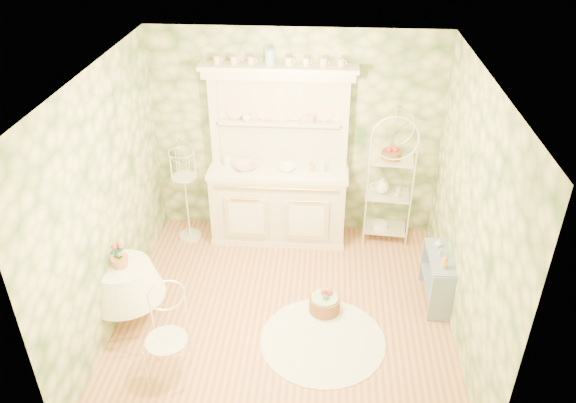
# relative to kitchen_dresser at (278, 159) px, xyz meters

# --- Properties ---
(floor) EXTENTS (3.60, 3.60, 0.00)m
(floor) POSITION_rel_kitchen_dresser_xyz_m (0.20, -1.52, -1.15)
(floor) COLOR tan
(floor) RESTS_ON ground
(ceiling) EXTENTS (3.60, 3.60, 0.00)m
(ceiling) POSITION_rel_kitchen_dresser_xyz_m (0.20, -1.52, 1.56)
(ceiling) COLOR white
(ceiling) RESTS_ON floor
(wall_left) EXTENTS (3.60, 3.60, 0.00)m
(wall_left) POSITION_rel_kitchen_dresser_xyz_m (-1.60, -1.52, 0.21)
(wall_left) COLOR beige
(wall_left) RESTS_ON floor
(wall_right) EXTENTS (3.60, 3.60, 0.00)m
(wall_right) POSITION_rel_kitchen_dresser_xyz_m (2.00, -1.52, 0.21)
(wall_right) COLOR beige
(wall_right) RESTS_ON floor
(wall_back) EXTENTS (3.60, 3.60, 0.00)m
(wall_back) POSITION_rel_kitchen_dresser_xyz_m (0.20, 0.28, 0.21)
(wall_back) COLOR beige
(wall_back) RESTS_ON floor
(wall_front) EXTENTS (3.60, 3.60, 0.00)m
(wall_front) POSITION_rel_kitchen_dresser_xyz_m (0.20, -3.32, 0.21)
(wall_front) COLOR beige
(wall_front) RESTS_ON floor
(kitchen_dresser) EXTENTS (1.87, 0.61, 2.29)m
(kitchen_dresser) POSITION_rel_kitchen_dresser_xyz_m (0.00, 0.00, 0.00)
(kitchen_dresser) COLOR silver
(kitchen_dresser) RESTS_ON floor
(bakers_rack) EXTENTS (0.59, 0.45, 1.79)m
(bakers_rack) POSITION_rel_kitchen_dresser_xyz_m (1.40, 0.10, -0.25)
(bakers_rack) COLOR white
(bakers_rack) RESTS_ON floor
(side_shelf) EXTENTS (0.29, 0.70, 0.59)m
(side_shelf) POSITION_rel_kitchen_dresser_xyz_m (1.88, -1.16, -0.85)
(side_shelf) COLOR #748BAB
(side_shelf) RESTS_ON floor
(round_table) EXTENTS (0.59, 0.59, 0.60)m
(round_table) POSITION_rel_kitchen_dresser_xyz_m (-1.48, -1.72, -0.85)
(round_table) COLOR white
(round_table) RESTS_ON floor
(cafe_chair) EXTENTS (0.60, 0.60, 1.00)m
(cafe_chair) POSITION_rel_kitchen_dresser_xyz_m (-0.83, -2.47, -0.65)
(cafe_chair) COLOR white
(cafe_chair) RESTS_ON floor
(birdcage_stand) EXTENTS (0.36, 0.36, 1.45)m
(birdcage_stand) POSITION_rel_kitchen_dresser_xyz_m (-1.18, -0.11, -0.42)
(birdcage_stand) COLOR white
(birdcage_stand) RESTS_ON floor
(floor_basket) EXTENTS (0.35, 0.35, 0.20)m
(floor_basket) POSITION_rel_kitchen_dresser_xyz_m (0.64, -1.44, -1.05)
(floor_basket) COLOR #915838
(floor_basket) RESTS_ON floor
(lace_rug) EXTENTS (1.72, 1.72, 0.01)m
(lace_rug) POSITION_rel_kitchen_dresser_xyz_m (0.63, -1.91, -1.14)
(lace_rug) COLOR white
(lace_rug) RESTS_ON floor
(bowl_floral) EXTENTS (0.38, 0.38, 0.07)m
(bowl_floral) POSITION_rel_kitchen_dresser_xyz_m (-0.41, -0.03, -0.13)
(bowl_floral) COLOR white
(bowl_floral) RESTS_ON kitchen_dresser
(bowl_white) EXTENTS (0.22, 0.22, 0.07)m
(bowl_white) POSITION_rel_kitchen_dresser_xyz_m (0.11, -0.02, -0.13)
(bowl_white) COLOR white
(bowl_white) RESTS_ON kitchen_dresser
(cup_left) EXTENTS (0.12, 0.12, 0.09)m
(cup_left) POSITION_rel_kitchen_dresser_xyz_m (-0.40, 0.16, 0.47)
(cup_left) COLOR white
(cup_left) RESTS_ON kitchen_dresser
(cup_right) EXTENTS (0.15, 0.15, 0.10)m
(cup_right) POSITION_rel_kitchen_dresser_xyz_m (0.39, 0.16, 0.47)
(cup_right) COLOR white
(cup_right) RESTS_ON kitchen_dresser
(potted_geranium) EXTENTS (0.17, 0.14, 0.29)m
(potted_geranium) POSITION_rel_kitchen_dresser_xyz_m (-1.48, -1.76, -0.30)
(potted_geranium) COLOR #3F7238
(potted_geranium) RESTS_ON round_table
(bottle_amber) EXTENTS (0.09, 0.09, 0.18)m
(bottle_amber) POSITION_rel_kitchen_dresser_xyz_m (1.88, -1.36, -0.46)
(bottle_amber) COLOR tan
(bottle_amber) RESTS_ON side_shelf
(bottle_blue) EXTENTS (0.06, 0.06, 0.10)m
(bottle_blue) POSITION_rel_kitchen_dresser_xyz_m (1.88, -1.15, -0.49)
(bottle_blue) COLOR #83ABD6
(bottle_blue) RESTS_ON side_shelf
(bottle_glass) EXTENTS (0.09, 0.09, 0.10)m
(bottle_glass) POSITION_rel_kitchen_dresser_xyz_m (1.88, -0.98, -0.50)
(bottle_glass) COLOR silver
(bottle_glass) RESTS_ON side_shelf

